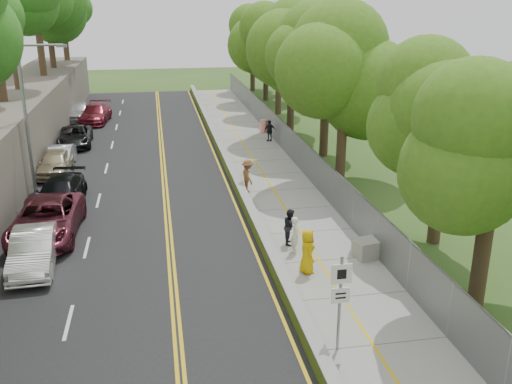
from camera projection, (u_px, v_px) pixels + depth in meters
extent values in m
plane|color=#33511E|center=(282.00, 304.00, 19.95)|extent=(140.00, 140.00, 0.00)
cube|color=black|center=(135.00, 182.00, 33.01)|extent=(11.20, 66.00, 0.04)
cube|color=gray|center=(269.00, 174.00, 34.33)|extent=(4.20, 66.00, 0.05)
cube|color=#96D524|center=(231.00, 172.00, 33.85)|extent=(0.42, 66.00, 0.60)
cube|color=slate|center=(303.00, 157.00, 34.36)|extent=(0.04, 66.00, 2.00)
cylinder|color=gray|center=(26.00, 121.00, 29.90)|extent=(0.18, 0.18, 8.00)
cylinder|color=gray|center=(39.00, 45.00, 28.83)|extent=(2.30, 0.13, 0.13)
cube|color=gray|center=(61.00, 46.00, 29.03)|extent=(0.50, 0.22, 0.14)
cylinder|color=gray|center=(340.00, 304.00, 16.81)|extent=(0.09, 0.09, 3.10)
cube|color=white|center=(342.00, 274.00, 16.46)|extent=(0.62, 0.04, 0.62)
cube|color=white|center=(340.00, 295.00, 16.68)|extent=(0.56, 0.04, 0.50)
cylinder|color=#FE3C23|center=(263.00, 126.00, 44.69)|extent=(0.59, 0.59, 0.97)
cube|color=gray|center=(369.00, 248.00, 23.31)|extent=(1.29, 1.06, 0.76)
imported|color=white|center=(34.00, 250.00, 22.34)|extent=(1.86, 4.60, 1.48)
imported|color=maroon|center=(46.00, 219.00, 25.16)|extent=(2.91, 6.01, 1.65)
imported|color=black|center=(60.00, 193.00, 28.90)|extent=(2.51, 5.12, 1.43)
imported|color=#BCAD89|center=(55.00, 163.00, 34.00)|extent=(1.88, 4.35, 1.46)
imported|color=#B5B8BC|center=(61.00, 158.00, 35.37)|extent=(1.46, 4.06, 1.33)
imported|color=black|center=(75.00, 136.00, 40.69)|extent=(2.48, 4.99, 1.36)
imported|color=maroon|center=(95.00, 114.00, 48.12)|extent=(2.68, 5.47, 1.53)
imported|color=silver|center=(79.00, 112.00, 48.95)|extent=(2.21, 4.62, 1.52)
imported|color=#DCAB07|center=(307.00, 251.00, 21.86)|extent=(0.64, 0.91, 1.77)
imported|color=white|center=(295.00, 234.00, 23.66)|extent=(0.43, 0.61, 1.56)
imported|color=black|center=(291.00, 226.00, 24.45)|extent=(0.75, 0.88, 1.57)
imported|color=brown|center=(248.00, 176.00, 30.93)|extent=(0.83, 1.25, 1.81)
imported|color=black|center=(270.00, 131.00, 41.80)|extent=(0.98, 0.58, 1.57)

